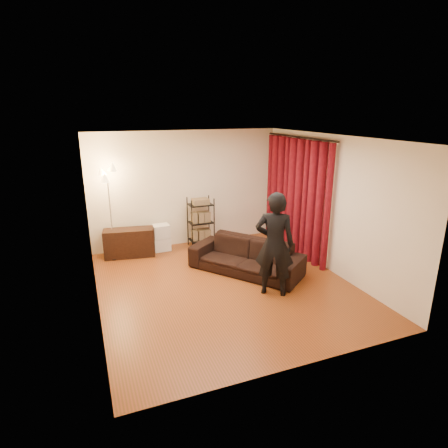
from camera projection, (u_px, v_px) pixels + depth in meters
name	position (u px, v px, depth m)	size (l,w,h in m)	color
floor	(225.00, 285.00, 7.00)	(5.00, 5.00, 0.00)	brown
ceiling	(225.00, 138.00, 6.21)	(5.00, 5.00, 0.00)	white
wall_back	(186.00, 189.00, 8.83)	(5.00, 5.00, 0.00)	white
wall_front	(303.00, 270.00, 4.38)	(5.00, 5.00, 0.00)	white
wall_left	(91.00, 230.00, 5.83)	(5.00, 5.00, 0.00)	white
wall_right	(331.00, 204.00, 7.38)	(5.00, 5.00, 0.00)	white
curtain_rod	(299.00, 137.00, 7.99)	(0.04, 0.04, 2.65)	black
curtain	(295.00, 197.00, 8.37)	(0.22, 2.65, 2.55)	maroon
sofa	(246.00, 257.00, 7.48)	(2.24, 0.88, 0.65)	black
person	(274.00, 244.00, 6.43)	(0.68, 0.44, 1.85)	black
media_cabinet	(129.00, 243.00, 8.29)	(1.08, 0.41, 0.63)	black
storage_boxes	(162.00, 238.00, 8.63)	(0.38, 0.30, 0.63)	silver
wire_shelf	(201.00, 222.00, 8.83)	(0.54, 0.38, 1.18)	black
floor_lamp	(110.00, 214.00, 7.96)	(0.36, 0.36, 2.03)	silver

